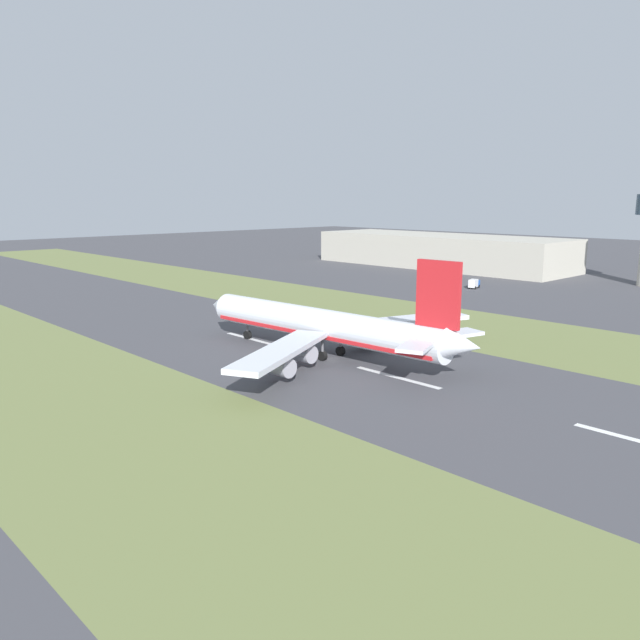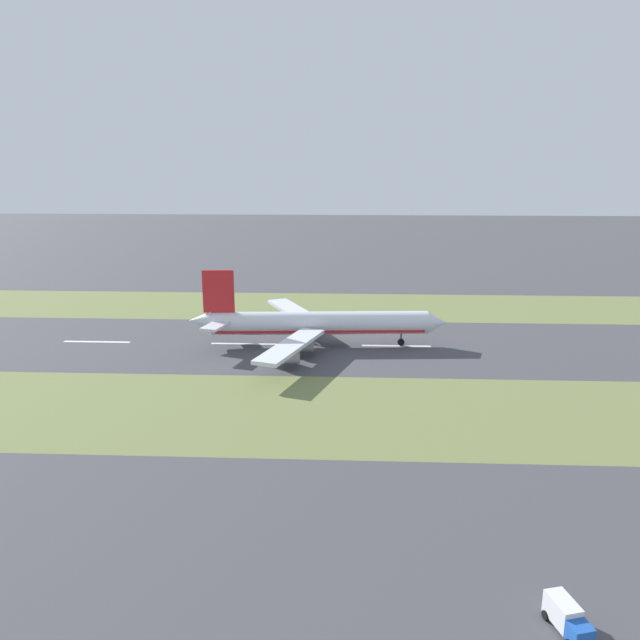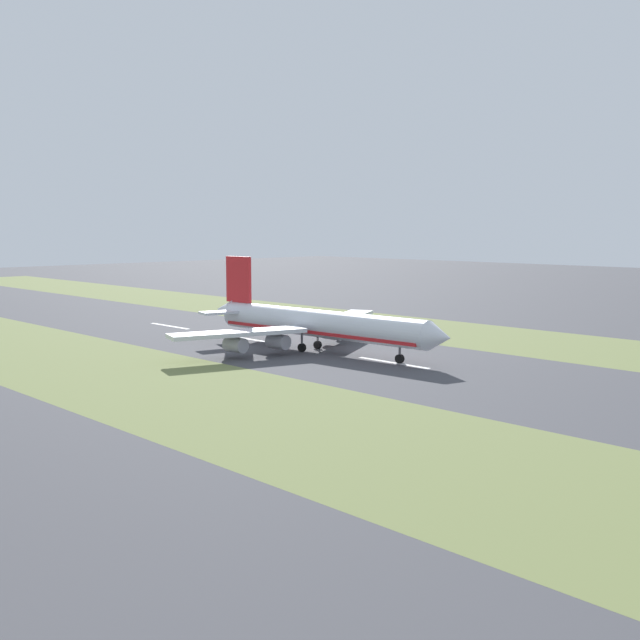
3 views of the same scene
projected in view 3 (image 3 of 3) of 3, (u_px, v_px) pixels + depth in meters
The scene contains 7 objects.
ground_plane at pixel (312, 349), 166.99m from camera, with size 800.00×800.00×0.00m, color #424247.
grass_median_west at pixel (433, 330), 198.44m from camera, with size 40.00×600.00×0.01m, color olive.
grass_median_east at pixel (134, 377), 135.53m from camera, with size 40.00×600.00×0.01m, color olive.
centreline_dash_near at pixel (170, 326), 206.72m from camera, with size 1.20×18.00×0.01m, color silver.
centreline_dash_mid at pixel (264, 341), 178.53m from camera, with size 1.20×18.00×0.01m, color silver.
centreline_dash_far at pixel (393, 363), 150.35m from camera, with size 1.20×18.00×0.01m, color silver.
airplane_main_jet at pixel (314, 324), 164.31m from camera, with size 63.99×67.22×20.20m.
Camera 3 is at (114.81, 118.44, 26.88)m, focal length 42.00 mm.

